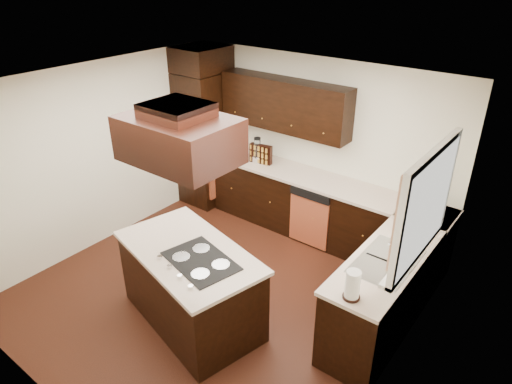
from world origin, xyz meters
TOP-DOWN VIEW (x-y plane):
  - floor at (0.00, 0.00)m, footprint 4.20×4.20m
  - ceiling at (0.00, 0.00)m, footprint 4.20×4.20m
  - wall_back at (0.00, 2.11)m, footprint 4.20×0.02m
  - wall_front at (0.00, -2.11)m, footprint 4.20×0.02m
  - wall_left at (-2.11, 0.00)m, footprint 0.02×4.20m
  - wall_right at (2.11, 0.00)m, footprint 0.02×4.20m
  - oven_column at (-1.78, 1.71)m, footprint 0.65×0.75m
  - wall_oven_face at (-1.43, 1.71)m, footprint 0.05×0.62m
  - base_cabinets_back at (0.03, 1.80)m, footprint 2.93×0.60m
  - base_cabinets_right at (1.80, 0.90)m, footprint 0.60×2.40m
  - countertop_back at (0.03, 1.79)m, footprint 2.93×0.63m
  - countertop_right at (1.79, 0.90)m, footprint 0.63×2.40m
  - upper_cabinets at (-0.43, 1.93)m, footprint 2.00×0.34m
  - dishwasher_front at (0.33, 1.50)m, footprint 0.60×0.05m
  - window_frame at (2.07, 0.55)m, footprint 0.06×1.32m
  - window_pane at (2.10, 0.55)m, footprint 0.00×1.20m
  - curtain_left at (2.01, 0.13)m, footprint 0.02×0.34m
  - curtain_right at (2.01, 0.97)m, footprint 0.02×0.34m
  - sink_rim at (1.80, 0.55)m, footprint 0.52×0.84m
  - island at (0.08, -0.53)m, footprint 1.77×1.24m
  - island_top at (0.08, -0.53)m, footprint 1.85×1.31m
  - cooktop at (0.32, -0.59)m, footprint 0.86×0.67m
  - range_hood at (0.10, -0.55)m, footprint 1.05×0.72m
  - hood_duct at (0.10, -0.55)m, footprint 0.55×0.50m
  - blender_base at (-0.76, 1.74)m, footprint 0.15×0.15m
  - blender_pitcher at (-0.76, 1.74)m, footprint 0.13×0.13m
  - spice_rack at (-0.70, 1.75)m, footprint 0.35×0.14m
  - mixing_bowl at (-1.10, 1.76)m, footprint 0.30×0.30m
  - soap_bottle at (1.76, 1.12)m, footprint 0.12×0.12m
  - paper_towel at (1.77, -0.17)m, footprint 0.18×0.18m

SIDE VIEW (x-z plane):
  - floor at x=0.00m, z-range -0.02..0.00m
  - dishwasher_front at x=0.33m, z-range 0.04..0.76m
  - base_cabinets_back at x=0.03m, z-range 0.00..0.88m
  - base_cabinets_right at x=1.80m, z-range 0.00..0.88m
  - island at x=0.08m, z-range 0.00..0.88m
  - countertop_back at x=0.03m, z-range 0.88..0.92m
  - countertop_right at x=1.79m, z-range 0.88..0.92m
  - island_top at x=0.08m, z-range 0.88..0.92m
  - sink_rim at x=1.80m, z-range 0.92..0.93m
  - cooktop at x=0.32m, z-range 0.92..0.93m
  - mixing_bowl at x=-1.10m, z-range 0.92..0.99m
  - blender_base at x=-0.76m, z-range 0.92..1.02m
  - soap_bottle at x=1.76m, z-range 0.92..1.12m
  - oven_column at x=-1.78m, z-range 0.00..2.12m
  - spice_rack at x=-0.70m, z-range 0.92..1.21m
  - paper_towel at x=1.77m, z-range 0.92..1.21m
  - wall_oven_face at x=-1.43m, z-range 0.73..1.51m
  - blender_pitcher at x=-0.76m, z-range 1.02..1.28m
  - wall_back at x=0.00m, z-range 0.00..2.50m
  - wall_front at x=0.00m, z-range 0.00..2.50m
  - wall_left at x=-2.11m, z-range 0.00..2.50m
  - wall_right at x=2.11m, z-range 0.00..2.50m
  - window_frame at x=2.07m, z-range 1.09..2.21m
  - window_pane at x=2.10m, z-range 1.15..2.15m
  - curtain_left at x=2.01m, z-range 1.25..2.15m
  - curtain_right at x=2.01m, z-range 1.25..2.15m
  - upper_cabinets at x=-0.43m, z-range 1.45..2.17m
  - range_hood at x=0.10m, z-range 1.95..2.37m
  - hood_duct at x=0.10m, z-range 2.37..2.50m
  - ceiling at x=0.00m, z-range 2.50..2.52m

